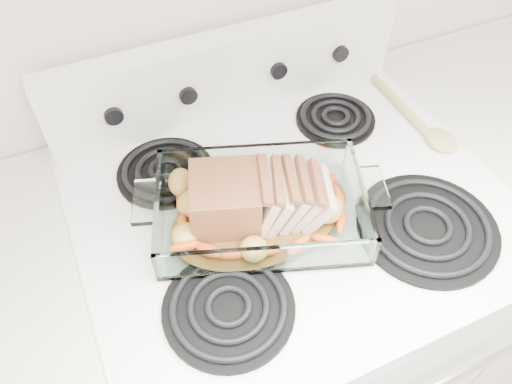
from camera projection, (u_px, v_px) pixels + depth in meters
name	position (u px, v px, depth m)	size (l,w,h in m)	color
electric_range	(281.00, 313.00, 1.27)	(0.78, 0.70, 1.12)	white
counter_right	(484.00, 230.00, 1.46)	(0.58, 0.68, 0.93)	silver
baking_dish	(261.00, 211.00, 0.88)	(0.36, 0.24, 0.07)	white
pork_roast	(248.00, 202.00, 0.85)	(0.24, 0.12, 0.09)	brown
roast_vegetables	(251.00, 195.00, 0.89)	(0.33, 0.18, 0.04)	#D44D19
wooden_spoon	(423.00, 124.00, 1.05)	(0.06, 0.28, 0.02)	tan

